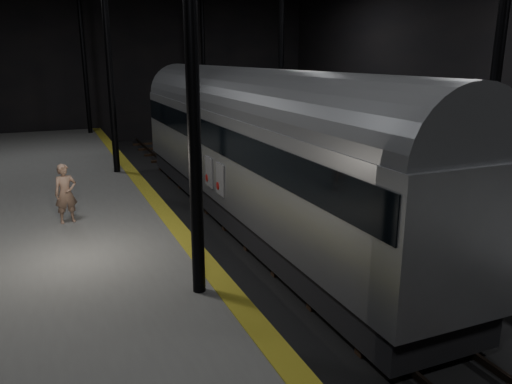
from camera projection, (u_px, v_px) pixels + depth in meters
ground at (280, 245)px, 15.59m from camera, size 44.00×44.00×0.00m
platform_left at (14, 268)px, 12.64m from camera, size 9.00×43.80×1.00m
platform_right at (465, 203)px, 18.28m from camera, size 9.00×43.80×1.00m
tactile_strip at (177, 228)px, 14.11m from camera, size 0.50×43.80×0.01m
track at (280, 243)px, 15.58m from camera, size 2.40×43.00×0.24m
train at (250, 141)px, 17.01m from camera, size 2.93×19.54×5.22m
woman at (66, 194)px, 14.39m from camera, size 0.70×0.53×1.74m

